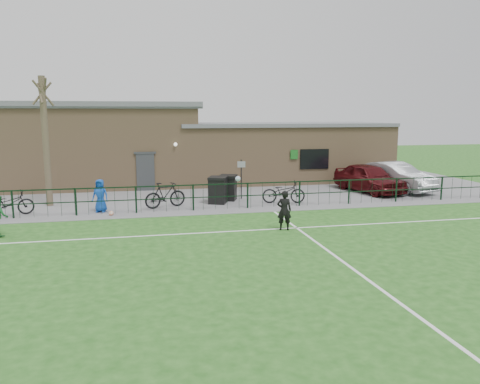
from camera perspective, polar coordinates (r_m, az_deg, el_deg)
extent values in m
plane|color=#1F5218|center=(13.79, 4.40, -8.76)|extent=(90.00, 90.00, 0.00)
cube|color=slate|center=(26.66, -3.82, 0.25)|extent=(34.00, 13.00, 0.02)
cube|color=white|center=(21.13, -1.59, -2.22)|extent=(28.00, 0.10, 0.01)
cube|color=white|center=(17.50, 0.69, -4.72)|extent=(28.00, 0.10, 0.01)
cube|color=white|center=(14.46, 12.10, -8.05)|extent=(0.10, 16.00, 0.01)
cube|color=black|center=(21.21, -1.69, -0.54)|extent=(28.00, 0.10, 1.20)
cylinder|color=#4E402F|center=(23.46, -22.60, 5.61)|extent=(0.30, 0.30, 6.00)
cube|color=black|center=(22.61, -2.70, 0.14)|extent=(1.07, 1.13, 1.20)
cube|color=black|center=(23.41, -1.46, 0.44)|extent=(1.03, 1.09, 1.17)
cylinder|color=black|center=(23.69, 0.15, 1.57)|extent=(0.08, 0.08, 2.00)
imported|color=#460C0F|center=(26.73, 15.45, 1.67)|extent=(2.79, 4.90, 1.57)
imported|color=#A0A3A7|center=(27.65, 18.35, 1.80)|extent=(3.12, 5.09, 1.58)
imported|color=black|center=(22.06, -26.39, -1.28)|extent=(2.15, 1.42, 1.07)
imported|color=black|center=(21.77, -9.11, -0.36)|extent=(2.04, 1.18, 1.18)
imported|color=black|center=(22.71, 5.34, 0.00)|extent=(2.16, 1.09, 1.08)
imported|color=#1244AA|center=(21.45, -16.68, -0.42)|extent=(0.81, 0.64, 1.46)
imported|color=black|center=(17.53, 5.41, -2.24)|extent=(0.61, 0.46, 1.50)
sphere|color=white|center=(19.83, -0.26, 1.63)|extent=(0.22, 0.22, 0.22)
sphere|color=silver|center=(20.72, -15.43, -2.52)|extent=(0.22, 0.22, 0.22)
cube|color=#A5835C|center=(29.39, -4.70, 4.53)|extent=(24.00, 5.00, 3.50)
cube|color=#A5835C|center=(29.14, -17.17, 8.73)|extent=(11.52, 5.00, 1.20)
cube|color=slate|center=(29.15, -17.24, 10.14)|extent=(12.02, 5.40, 0.28)
cube|color=slate|center=(30.42, 5.26, 8.19)|extent=(13.44, 5.30, 0.22)
cube|color=#383A3D|center=(26.71, -11.45, 2.35)|extent=(1.00, 0.08, 2.10)
cube|color=black|center=(28.55, 9.05, 4.00)|extent=(1.80, 0.08, 1.20)
cube|color=#19661E|center=(28.04, 6.62, 4.56)|extent=(0.45, 0.04, 0.55)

